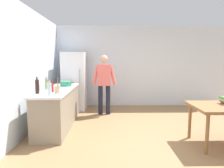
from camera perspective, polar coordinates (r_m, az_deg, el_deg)
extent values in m
plane|color=#936D47|center=(4.15, 10.96, -15.34)|extent=(14.00, 14.00, 0.00)
cube|color=silver|center=(6.81, 5.97, 5.12)|extent=(6.40, 0.12, 2.70)
cube|color=silver|center=(4.34, -25.17, 3.43)|extent=(0.12, 5.60, 2.70)
cube|color=gray|center=(4.84, -15.12, -6.88)|extent=(0.60, 2.12, 0.86)
cube|color=silver|center=(4.75, -15.29, -1.60)|extent=(0.64, 2.20, 0.04)
cube|color=white|center=(6.28, -10.85, 0.76)|extent=(0.70, 0.64, 1.80)
cylinder|color=#B2B2B7|center=(5.90, -9.35, 2.34)|extent=(0.02, 0.02, 0.40)
cylinder|color=#1E1E2D|center=(5.73, -3.34, -4.59)|extent=(0.13, 0.13, 0.84)
cylinder|color=#1E1E2D|center=(5.72, -1.13, -4.59)|extent=(0.13, 0.13, 0.84)
cube|color=#E56660|center=(5.62, -2.27, 2.61)|extent=(0.38, 0.22, 0.60)
sphere|color=tan|center=(5.61, -2.30, 7.20)|extent=(0.22, 0.22, 0.22)
cylinder|color=#E56660|center=(5.60, -4.84, 2.36)|extent=(0.20, 0.09, 0.55)
cylinder|color=#E56660|center=(5.58, 0.29, 2.38)|extent=(0.20, 0.09, 0.55)
cylinder|color=olive|center=(3.71, 25.76, -12.90)|extent=(0.06, 0.06, 0.70)
cylinder|color=olive|center=(4.32, 21.53, -9.92)|extent=(0.06, 0.06, 0.70)
cylinder|color=#2D845B|center=(5.20, -13.17, 0.08)|extent=(0.28, 0.28, 0.12)
cube|color=black|center=(5.24, -15.00, 0.29)|extent=(0.06, 0.03, 0.02)
cube|color=black|center=(5.17, -11.33, 0.30)|extent=(0.06, 0.03, 0.02)
cylinder|color=tan|center=(4.13, -15.55, -1.63)|extent=(0.11, 0.11, 0.14)
cylinder|color=olive|center=(4.11, -15.34, 0.32)|extent=(0.02, 0.05, 0.22)
cylinder|color=olive|center=(4.10, -15.39, 0.29)|extent=(0.02, 0.04, 0.22)
cylinder|color=#B22319|center=(4.30, -16.88, -1.07)|extent=(0.06, 0.06, 0.18)
cylinder|color=#B22319|center=(4.28, -16.93, 0.52)|extent=(0.02, 0.02, 0.06)
cylinder|color=black|center=(4.20, -20.76, -0.72)|extent=(0.08, 0.08, 0.28)
cylinder|color=black|center=(4.18, -20.86, 1.59)|extent=(0.03, 0.03, 0.06)
cylinder|color=gray|center=(4.68, -18.43, 0.01)|extent=(0.06, 0.06, 0.26)
cylinder|color=gray|center=(4.66, -18.51, 1.96)|extent=(0.02, 0.02, 0.06)
cylinder|color=silver|center=(3.87, -17.55, -1.51)|extent=(0.07, 0.07, 0.24)
cylinder|color=silver|center=(3.85, -17.64, 0.70)|extent=(0.03, 0.03, 0.06)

